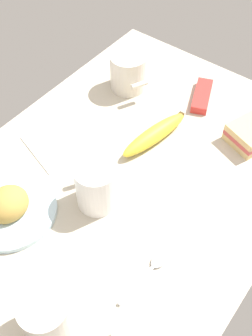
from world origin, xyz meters
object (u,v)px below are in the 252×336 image
Objects in this scene: sandwich_main at (251,134)px; snack_bar at (201,95)px; spoon at (150,270)px; coffee_mug_milky at (46,316)px; plate_of_food at (9,207)px; paper_napkin at (60,142)px; coffee_mug_spare at (96,185)px; banana at (155,134)px; coffee_mug_black at (128,71)px.

sandwich_main is 1.00× the size of snack_bar.
coffee_mug_milky is at bearing -22.66° from spoon.
plate_of_food is at bearing -35.66° from snack_bar.
plate_of_food reaches higher than sandwich_main.
coffee_mug_milky reaches higher than paper_napkin.
plate_of_food reaches higher than snack_bar.
coffee_mug_spare is 0.81× the size of spoon.
banana is at bearing -53.16° from sandwich_main.
paper_napkin is at bearing -51.75° from sandwich_main.
banana is (-20.56, -0.47, -3.39)cm from coffee_mug_spare.
snack_bar is (-39.10, 0.46, -4.27)cm from coffee_mug_spare.
snack_bar is 36.57cm from paper_napkin.
coffee_mug_milky reaches higher than plate_of_food.
plate_of_food reaches higher than spoon.
coffee_mug_black is at bearing -152.60° from coffee_mug_spare.
paper_napkin is (-6.93, -16.91, -5.12)cm from coffee_mug_spare.
coffee_mug_spare reaches higher than coffee_mug_black.
spoon is at bearing -1.77° from snack_bar.
coffee_mug_spare is at bearing 27.40° from coffee_mug_black.
coffee_mug_spare is at bearing -26.57° from sandwich_main.
spoon is 0.97× the size of paper_napkin.
coffee_mug_milky is at bearing -6.96° from sandwich_main.
plate_of_food is at bearing 5.80° from coffee_mug_black.
coffee_mug_spare is 37.51cm from sandwich_main.
banana is 1.45× the size of paper_napkin.
coffee_mug_black is at bearing -154.76° from coffee_mug_milky.
banana is (11.20, 15.98, -2.93)cm from coffee_mug_black.
coffee_mug_black is 61.43cm from coffee_mug_milky.
coffee_mug_milky is 57.73cm from sandwich_main.
banana is 1.68× the size of snack_bar.
coffee_mug_milky is 0.78× the size of paper_napkin.
coffee_mug_spare is 18.84cm from spoon.
coffee_mug_milky is 40.92cm from paper_napkin.
coffee_mug_milky is 19.80cm from spoon.
coffee_mug_spare is at bearing 136.41° from plate_of_food.
spoon is 1.12× the size of snack_bar.
snack_bar is at bearing 166.48° from plate_of_food.
coffee_mug_black is 0.89× the size of spoon.
coffee_mug_milky is at bearing 22.24° from coffee_mug_spare.
sandwich_main is (-1.68, 33.18, -2.60)cm from coffee_mug_black.
coffee_mug_black is 0.60× the size of banana.
plate_of_food is at bearing -19.12° from banana.
coffee_mug_spare is 0.54× the size of banana.
banana is at bearing -25.02° from snack_bar.
coffee_mug_black reaches higher than spoon.
coffee_mug_spare is (31.76, 16.46, 0.47)cm from coffee_mug_black.
sandwich_main is (-33.44, 16.72, -3.07)cm from coffee_mug_spare.
sandwich_main is at bearing 48.68° from snack_bar.
coffee_mug_spare reaches higher than coffee_mug_milky.
plate_of_food is 24.61cm from coffee_mug_milky.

